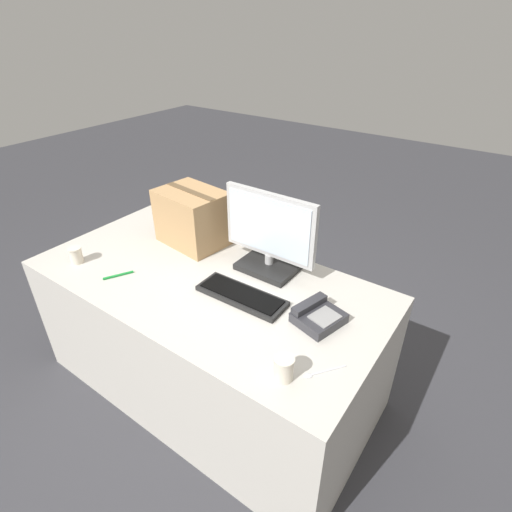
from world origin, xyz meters
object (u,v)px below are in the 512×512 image
Objects in this scene: keyboard at (241,295)px; pen_marker at (118,275)px; spoon at (318,373)px; cardboard_box at (193,217)px; paper_cup_right at (284,368)px; monitor at (269,237)px; desk_phone at (318,316)px; paper_cup_left at (76,255)px.

keyboard is 3.17× the size of pen_marker.
keyboard is at bearing -75.20° from spoon.
cardboard_box is 0.51m from pen_marker.
paper_cup_right reaches higher than keyboard.
keyboard is at bearing 144.70° from paper_cup_right.
monitor reaches higher than desk_phone.
paper_cup_right is at bearing 113.48° from pen_marker.
cardboard_box is at bearing -160.05° from pen_marker.
spoon is at bearing -46.36° from desk_phone.
paper_cup_left is at bearing -54.03° from pen_marker.
desk_phone is 0.57× the size of cardboard_box.
spoon is at bearing -24.07° from cardboard_box.
cardboard_box is (0.35, 0.53, 0.11)m from paper_cup_left.
desk_phone is 1.65× the size of pen_marker.
spoon is (0.54, -0.48, -0.18)m from monitor.
paper_cup_right is at bearing -67.48° from desk_phone.
cardboard_box reaches higher than keyboard.
monitor is 2.22× the size of desk_phone.
paper_cup_left reaches higher than spoon.
keyboard is at bearing -82.57° from monitor.
monitor reaches higher than spoon.
desk_phone is 2.57× the size of paper_cup_left.
desk_phone is at bearing -13.19° from cardboard_box.
cardboard_box is (-0.91, 0.21, 0.13)m from desk_phone.
monitor is 0.33m from keyboard.
desk_phone is (0.40, -0.22, -0.15)m from monitor.
cardboard_box is (-0.96, 0.56, 0.10)m from paper_cup_right.
monitor reaches higher than keyboard.
spoon is 0.37× the size of cardboard_box.
paper_cup_left is 0.29m from pen_marker.
monitor is at bearing 165.55° from desk_phone.
paper_cup_right reaches higher than pen_marker.
cardboard_box reaches higher than paper_cup_right.
keyboard is at bearing -26.35° from cardboard_box.
pen_marker is (0.28, 0.04, -0.04)m from paper_cup_left.
paper_cup_right is 0.14m from spoon.
monitor is 0.78m from pen_marker.
spoon is 1.07× the size of pen_marker.
monitor is 3.42× the size of spoon.
keyboard is 4.46× the size of paper_cup_right.
cardboard_box is at bearing -178.40° from desk_phone.
paper_cup_left is 1.40m from spoon.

